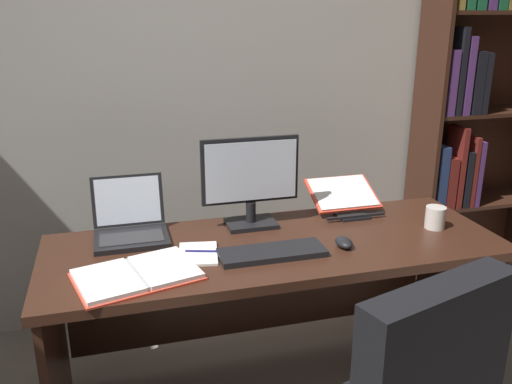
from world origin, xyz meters
name	(u,v)px	position (x,y,z in m)	size (l,w,h in m)	color
wall_back	(217,89)	(0.00, 1.96, 1.26)	(4.84, 0.12, 2.52)	#B2ADA3
desk	(270,277)	(0.05, 1.12, 0.55)	(1.89, 0.69, 0.75)	#381E14
bookshelf	(470,115)	(1.44, 1.74, 1.09)	(0.80, 0.29, 2.21)	#381E14
monitor	(252,183)	(0.00, 1.26, 0.95)	(0.43, 0.16, 0.40)	black
laptop	(130,226)	(-0.52, 1.26, 0.80)	(0.30, 0.29, 0.24)	black
keyboard	(273,252)	(0.00, 0.93, 0.76)	(0.42, 0.15, 0.02)	black
computer_mouse	(344,242)	(0.30, 0.93, 0.77)	(0.06, 0.10, 0.04)	black
reading_stand_with_book	(344,196)	(0.48, 1.33, 0.82)	(0.32, 0.29, 0.13)	black
open_binder	(137,275)	(-0.52, 0.88, 0.76)	(0.49, 0.39, 0.02)	#DB422D
notepad	(198,254)	(-0.28, 1.01, 0.75)	(0.15, 0.21, 0.01)	white
pen	(203,251)	(-0.26, 1.01, 0.76)	(0.01, 0.01, 0.14)	navy
coffee_mug	(435,217)	(0.78, 1.01, 0.80)	(0.09, 0.09, 0.10)	silver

